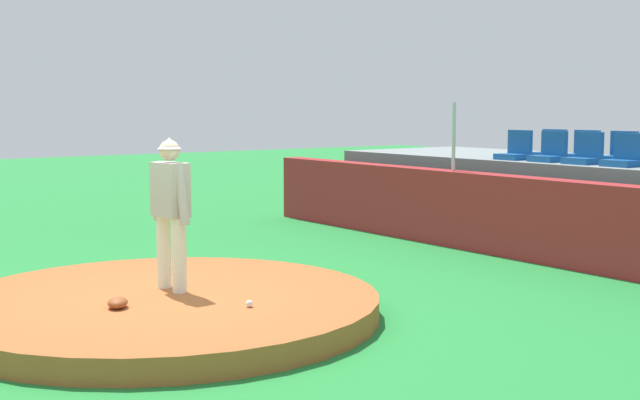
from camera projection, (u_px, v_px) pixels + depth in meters
ground_plane at (165, 318)px, 9.15m from camera, size 60.00×60.00×0.00m
pitchers_mound at (165, 306)px, 9.13m from camera, size 4.65×4.65×0.25m
pitcher at (170, 202)px, 9.27m from camera, size 0.70×0.28×1.69m
baseball at (249, 304)px, 8.57m from camera, size 0.07×0.07×0.07m
fielding_glove at (118, 303)px, 8.53m from camera, size 0.36×0.32×0.11m
brick_barrier at (530, 219)px, 12.57m from camera, size 12.61×0.40×1.23m
fence_post_left at (454, 137)px, 13.74m from camera, size 0.06×0.06×1.11m
bleacher_platform at (623, 203)px, 13.93m from camera, size 11.02×3.10×1.38m
stadium_chair_0 at (516, 150)px, 14.36m from camera, size 0.48×0.44×0.50m
stadium_chair_1 at (550, 152)px, 13.82m from camera, size 0.48×0.44×0.50m
stadium_chair_2 at (585, 154)px, 13.26m from camera, size 0.48×0.44×0.50m
stadium_chair_3 at (625, 156)px, 12.70m from camera, size 0.48×0.44×0.50m
stadium_chair_5 at (550, 149)px, 14.87m from camera, size 0.48×0.44×0.50m
stadium_chair_6 at (583, 150)px, 14.34m from camera, size 0.48×0.44×0.50m
stadium_chair_7 at (620, 152)px, 13.75m from camera, size 0.48×0.44×0.50m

